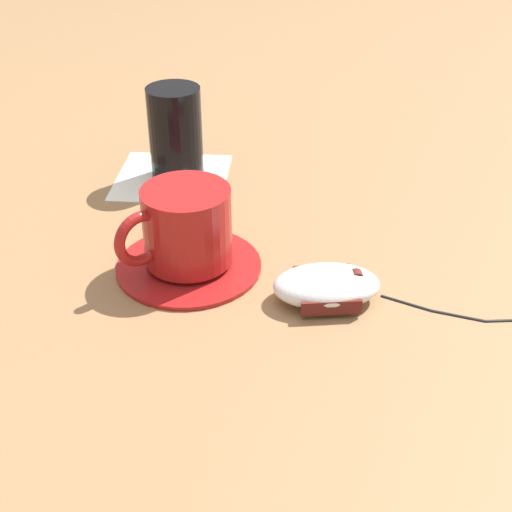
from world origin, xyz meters
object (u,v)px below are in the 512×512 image
drinking_glass (175,133)px  coffee_cup (182,226)px  computer_mouse (327,286)px  saucer (191,264)px

drinking_glass → coffee_cup: bearing=13.8°
computer_mouse → saucer: bearing=-105.3°
coffee_cup → saucer: bearing=80.5°
coffee_cup → computer_mouse: 0.14m
saucer → coffee_cup: bearing=-99.5°
saucer → drinking_glass: size_ratio=1.30×
computer_mouse → drinking_glass: size_ratio=0.99×
coffee_cup → drinking_glass: (-0.19, -0.05, 0.01)m
saucer → computer_mouse: 0.14m
saucer → coffee_cup: size_ratio=1.41×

